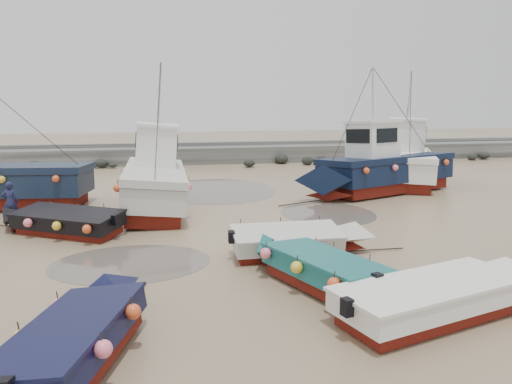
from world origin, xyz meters
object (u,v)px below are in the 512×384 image
cabin_boat_1 (152,178)px  cabin_boat_3 (405,160)px  dinghy_3 (444,293)px  person (12,222)px  dinghy_4 (60,218)px  cabin_boat_2 (379,167)px  dinghy_1 (83,329)px  dinghy_2 (314,263)px  dinghy_5 (298,238)px

cabin_boat_1 → cabin_boat_3: same height
dinghy_3 → person: (-11.67, 10.98, -0.53)m
dinghy_4 → cabin_boat_2: cabin_boat_2 is taller
person → dinghy_1: bearing=106.1°
person → dinghy_4: bearing=131.2°
dinghy_1 → cabin_boat_1: cabin_boat_1 is taller
dinghy_2 → cabin_boat_3: 17.14m
dinghy_2 → cabin_boat_2: size_ratio=0.53×
dinghy_1 → cabin_boat_3: size_ratio=0.63×
cabin_boat_2 → cabin_boat_3: same height
cabin_boat_2 → cabin_boat_3: size_ratio=1.11×
dinghy_1 → dinghy_2: (5.24, 2.78, 0.01)m
dinghy_5 → cabin_boat_3: bearing=141.5°
cabin_boat_1 → dinghy_3: bearing=-63.0°
cabin_boat_1 → dinghy_5: bearing=-60.3°
dinghy_4 → person: bearing=76.8°
dinghy_1 → dinghy_4: same height
dinghy_1 → cabin_boat_3: bearing=64.5°
cabin_boat_2 → person: 16.81m
dinghy_4 → dinghy_5: 8.55m
cabin_boat_2 → dinghy_5: bearing=121.4°
person → dinghy_2: bearing=133.5°
cabin_boat_3 → person: (-19.23, -5.52, -1.36)m
cabin_boat_1 → dinghy_2: bearing=-67.5°
dinghy_4 → dinghy_1: bearing=-136.3°
person → dinghy_5: bearing=142.9°
dinghy_4 → cabin_boat_1: 4.87m
cabin_boat_2 → person: cabin_boat_2 is taller
person → dinghy_3: bearing=132.3°
dinghy_3 → cabin_boat_1: size_ratio=0.65×
cabin_boat_3 → dinghy_3: bearing=-89.9°
dinghy_5 → person: size_ratio=3.50×
dinghy_4 → cabin_boat_1: cabin_boat_1 is taller
dinghy_1 → dinghy_5: bearing=59.2°
dinghy_2 → cabin_boat_3: (9.74, 14.09, 0.81)m
dinghy_5 → cabin_boat_1: 8.88m
dinghy_5 → cabin_boat_1: (-4.36, 7.70, 0.78)m
dinghy_3 → cabin_boat_1: (-6.30, 12.44, 0.80)m
dinghy_5 → cabin_boat_1: cabin_boat_1 is taller
dinghy_2 → person: (-9.49, 8.57, -0.55)m
dinghy_5 → dinghy_4: bearing=-118.0°
dinghy_1 → cabin_boat_3: (14.98, 16.87, 0.81)m
dinghy_2 → person: bearing=115.8°
dinghy_4 → dinghy_3: bearing=-101.8°
dinghy_3 → dinghy_4: (-9.47, 8.82, 0.01)m
dinghy_2 → cabin_boat_2: 13.50m
dinghy_1 → dinghy_5: 7.49m
dinghy_3 → dinghy_5: same height
cabin_boat_2 → cabin_boat_3: 3.75m
cabin_boat_3 → cabin_boat_1: bearing=-139.0°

